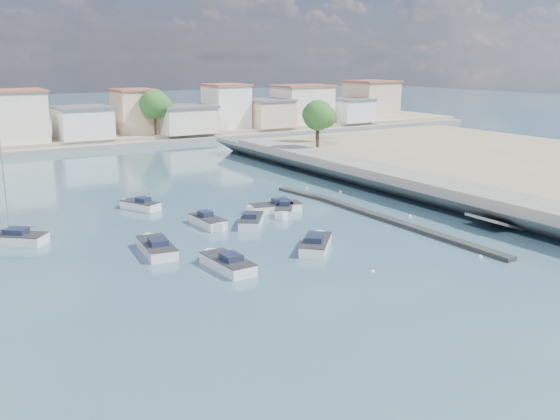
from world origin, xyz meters
The scene contains 17 objects.
ground centered at (0.00, 40.00, 0.00)m, with size 400.00×400.00×0.00m, color #2C4958.
seawall_walkway centered at (18.50, 13.00, 0.90)m, with size 5.00×90.00×1.80m, color slate.
breakwater centered at (6.90, 12.69, 0.17)m, with size 2.00×31.02×0.35m.
far_shore_land centered at (0.00, 92.00, 0.70)m, with size 160.00×40.00×1.40m, color gray.
far_shore_quay centered at (0.00, 71.00, 0.40)m, with size 160.00×2.50×0.80m, color slate.
far_town centered at (10.71, 76.92, 4.93)m, with size 113.01×12.80×8.35m.
shore_trees centered at (8.34, 68.11, 6.22)m, with size 74.56×38.32×7.92m.
motorboat_a centered at (-11.73, 6.84, 0.38)m, with size 2.27×5.64×1.48m.
motorboat_b centered at (-4.37, 16.35, 0.38)m, with size 4.07×4.66×1.48m.
motorboat_c centered at (-0.24, 19.54, 0.38)m, with size 5.63×2.80×1.48m.
motorboat_d centered at (-0.02, 17.81, 0.38)m, with size 3.46×3.98×1.48m.
motorboat_e centered at (-14.66, 13.13, 0.38)m, with size 2.74×6.00×1.48m.
motorboat_f centered at (-11.11, 27.45, 0.38)m, with size 3.31×4.54×1.48m.
motorboat_g centered at (-7.92, 17.84, 0.38)m, with size 1.87×4.96×1.48m.
motorboat_h centered at (-3.51, 7.32, 0.38)m, with size 4.77×4.95×1.48m.
sailboat centered at (-24.17, 21.72, 0.41)m, with size 5.78×5.35×9.00m.
mooring_buoys centered at (5.67, 13.68, 0.05)m, with size 14.45×28.28×0.33m.
Camera 1 is at (-30.51, -31.47, 14.75)m, focal length 40.00 mm.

